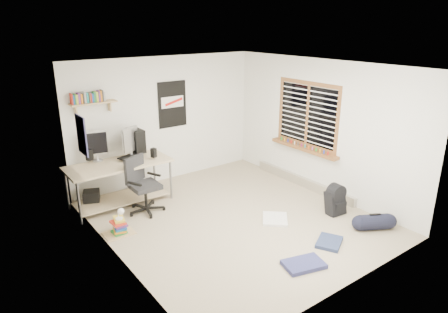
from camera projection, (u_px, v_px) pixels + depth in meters
floor at (234, 219)px, 6.66m from camera, size 4.00×4.50×0.01m
ceiling at (236, 65)px, 5.86m from camera, size 4.00×4.50×0.01m
back_wall at (166, 120)px, 7.98m from camera, size 4.00×0.01×2.50m
left_wall at (112, 174)px, 5.13m from camera, size 0.01×4.50×2.50m
right_wall at (320, 128)px, 7.38m from camera, size 0.01×4.50×2.50m
desk at (120, 185)px, 7.09m from camera, size 1.94×1.32×0.81m
monitor_left at (96, 147)px, 6.99m from camera, size 0.40×0.18×0.43m
monitor_right at (130, 144)px, 7.14m from camera, size 0.40×0.29×0.45m
pc_tower at (136, 140)px, 7.39m from camera, size 0.21×0.42×0.43m
keyboard at (129, 156)px, 7.16m from camera, size 0.45×0.27×0.02m
speaker_left at (89, 155)px, 6.95m from camera, size 0.13×0.13×0.19m
speaker_right at (154, 153)px, 7.10m from camera, size 0.11×0.11×0.17m
office_chair at (145, 185)px, 6.76m from camera, size 0.84×0.84×0.98m
wall_shelf at (93, 103)px, 6.91m from camera, size 0.80×0.22×0.24m
poster_back_wall at (172, 104)px, 7.95m from camera, size 0.62×0.03×0.92m
poster_left_wall at (82, 135)px, 5.98m from camera, size 0.02×0.42×0.60m
window at (307, 115)px, 7.52m from camera, size 0.10×1.50×1.26m
baseboard_heater at (302, 181)px, 7.96m from camera, size 0.08×2.50×0.18m
backpack at (335, 202)px, 6.78m from camera, size 0.34×0.28×0.43m
duffel_bag at (374, 221)px, 6.27m from camera, size 0.34×0.34×0.49m
tshirt at (275, 219)px, 6.59m from camera, size 0.61×0.62×0.04m
jeans_a at (304, 264)px, 5.35m from camera, size 0.61×0.47×0.06m
jeans_b at (329, 242)px, 5.89m from camera, size 0.54×0.50×0.05m
book_stack at (118, 225)px, 6.14m from camera, size 0.53×0.49×0.30m
desk_lamp at (119, 211)px, 6.06m from camera, size 0.14×0.20×0.18m
subwoofer at (92, 199)px, 7.05m from camera, size 0.36×0.36×0.31m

